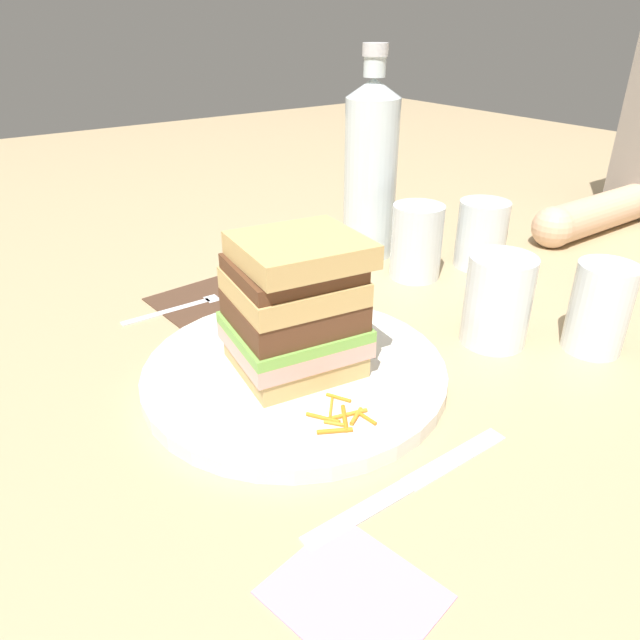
# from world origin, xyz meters

# --- Properties ---
(ground_plane) EXTENTS (3.00, 3.00, 0.00)m
(ground_plane) POSITION_xyz_m (0.00, 0.00, 0.00)
(ground_plane) COLOR tan
(main_plate) EXTENTS (0.29, 0.29, 0.02)m
(main_plate) POSITION_xyz_m (-0.01, -0.01, 0.01)
(main_plate) COLOR white
(main_plate) RESTS_ON ground_plane
(sandwich) EXTENTS (0.12, 0.13, 0.13)m
(sandwich) POSITION_xyz_m (-0.01, -0.01, 0.08)
(sandwich) COLOR tan
(sandwich) RESTS_ON main_plate
(carrot_shred_0) EXTENTS (0.02, 0.02, 0.00)m
(carrot_shred_0) POSITION_xyz_m (-0.09, -0.01, 0.02)
(carrot_shred_0) COLOR orange
(carrot_shred_0) RESTS_ON main_plate
(carrot_shred_1) EXTENTS (0.02, 0.01, 0.00)m
(carrot_shred_1) POSITION_xyz_m (-0.09, -0.01, 0.02)
(carrot_shred_1) COLOR orange
(carrot_shred_1) RESTS_ON main_plate
(carrot_shred_2) EXTENTS (0.01, 0.02, 0.00)m
(carrot_shred_2) POSITION_xyz_m (-0.10, -0.01, 0.02)
(carrot_shred_2) COLOR orange
(carrot_shred_2) RESTS_ON main_plate
(carrot_shred_3) EXTENTS (0.03, 0.01, 0.00)m
(carrot_shred_3) POSITION_xyz_m (-0.11, -0.01, 0.02)
(carrot_shred_3) COLOR orange
(carrot_shred_3) RESTS_ON main_plate
(carrot_shred_4) EXTENTS (0.01, 0.02, 0.00)m
(carrot_shred_4) POSITION_xyz_m (-0.10, -0.01, 0.02)
(carrot_shred_4) COLOR orange
(carrot_shred_4) RESTS_ON main_plate
(carrot_shred_5) EXTENTS (0.02, 0.03, 0.00)m
(carrot_shred_5) POSITION_xyz_m (-0.10, 0.01, 0.02)
(carrot_shred_5) COLOR orange
(carrot_shred_5) RESTS_ON main_plate
(carrot_shred_6) EXTENTS (0.01, 0.03, 0.00)m
(carrot_shred_6) POSITION_xyz_m (-0.09, -0.01, 0.02)
(carrot_shred_6) COLOR orange
(carrot_shred_6) RESTS_ON main_plate
(carrot_shred_7) EXTENTS (0.02, 0.02, 0.00)m
(carrot_shred_7) POSITION_xyz_m (-0.09, -0.02, 0.02)
(carrot_shred_7) COLOR orange
(carrot_shred_7) RESTS_ON main_plate
(carrot_shred_8) EXTENTS (0.00, 0.02, 0.00)m
(carrot_shred_8) POSITION_xyz_m (-0.10, 0.02, 0.02)
(carrot_shred_8) COLOR orange
(carrot_shred_8) RESTS_ON main_plate
(carrot_shred_9) EXTENTS (0.03, 0.02, 0.00)m
(carrot_shred_9) POSITION_xyz_m (0.07, -0.03, 0.02)
(carrot_shred_9) COLOR orange
(carrot_shred_9) RESTS_ON main_plate
(carrot_shred_10) EXTENTS (0.01, 0.02, 0.00)m
(carrot_shred_10) POSITION_xyz_m (0.09, -0.02, 0.02)
(carrot_shred_10) COLOR orange
(carrot_shred_10) RESTS_ON main_plate
(carrot_shred_11) EXTENTS (0.03, 0.02, 0.00)m
(carrot_shred_11) POSITION_xyz_m (0.08, -0.04, 0.02)
(carrot_shred_11) COLOR orange
(carrot_shred_11) RESTS_ON main_plate
(carrot_shred_12) EXTENTS (0.02, 0.01, 0.00)m
(carrot_shred_12) POSITION_xyz_m (0.09, -0.04, 0.02)
(carrot_shred_12) COLOR orange
(carrot_shred_12) RESTS_ON main_plate
(carrot_shred_13) EXTENTS (0.03, 0.02, 0.00)m
(carrot_shred_13) POSITION_xyz_m (0.09, -0.03, 0.02)
(carrot_shred_13) COLOR orange
(carrot_shred_13) RESTS_ON main_plate
(carrot_shred_14) EXTENTS (0.02, 0.03, 0.00)m
(carrot_shred_14) POSITION_xyz_m (0.09, -0.04, 0.02)
(carrot_shred_14) COLOR orange
(carrot_shred_14) RESTS_ON main_plate
(carrot_shred_15) EXTENTS (0.02, 0.01, 0.00)m
(carrot_shred_15) POSITION_xyz_m (0.10, -0.01, 0.02)
(carrot_shred_15) COLOR orange
(carrot_shred_15) RESTS_ON main_plate
(carrot_shred_16) EXTENTS (0.02, 0.01, 0.00)m
(carrot_shred_16) POSITION_xyz_m (0.06, -0.01, 0.02)
(carrot_shred_16) COLOR orange
(carrot_shred_16) RESTS_ON main_plate
(carrot_shred_17) EXTENTS (0.01, 0.03, 0.00)m
(carrot_shred_17) POSITION_xyz_m (0.08, -0.02, 0.02)
(carrot_shred_17) COLOR orange
(carrot_shred_17) RESTS_ON main_plate
(napkin_dark) EXTENTS (0.12, 0.14, 0.00)m
(napkin_dark) POSITION_xyz_m (-0.22, -0.00, 0.00)
(napkin_dark) COLOR #4C3323
(napkin_dark) RESTS_ON ground_plane
(fork) EXTENTS (0.02, 0.17, 0.00)m
(fork) POSITION_xyz_m (-0.22, -0.03, 0.00)
(fork) COLOR silver
(fork) RESTS_ON napkin_dark
(knife) EXTENTS (0.02, 0.20, 0.00)m
(knife) POSITION_xyz_m (0.16, -0.03, 0.00)
(knife) COLOR silver
(knife) RESTS_ON ground_plane
(juice_glass) EXTENTS (0.07, 0.07, 0.10)m
(juice_glass) POSITION_xyz_m (0.05, 0.20, 0.04)
(juice_glass) COLOR white
(juice_glass) RESTS_ON ground_plane
(water_bottle) EXTENTS (0.07, 0.07, 0.28)m
(water_bottle) POSITION_xyz_m (-0.23, 0.26, 0.13)
(water_bottle) COLOR silver
(water_bottle) RESTS_ON ground_plane
(empty_tumbler_0) EXTENTS (0.06, 0.06, 0.10)m
(empty_tumbler_0) POSITION_xyz_m (0.13, 0.27, 0.05)
(empty_tumbler_0) COLOR silver
(empty_tumbler_0) RESTS_ON ground_plane
(empty_tumbler_1) EXTENTS (0.07, 0.07, 0.09)m
(empty_tumbler_1) POSITION_xyz_m (-0.10, 0.35, 0.05)
(empty_tumbler_1) COLOR silver
(empty_tumbler_1) RESTS_ON ground_plane
(empty_tumbler_2) EXTENTS (0.07, 0.07, 0.10)m
(empty_tumbler_2) POSITION_xyz_m (-0.12, 0.26, 0.05)
(empty_tumbler_2) COLOR silver
(empty_tumbler_2) RESTS_ON ground_plane
(napkin_pink) EXTENTS (0.11, 0.10, 0.00)m
(napkin_pink) POSITION_xyz_m (0.21, -0.12, 0.00)
(napkin_pink) COLOR pink
(napkin_pink) RESTS_ON ground_plane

